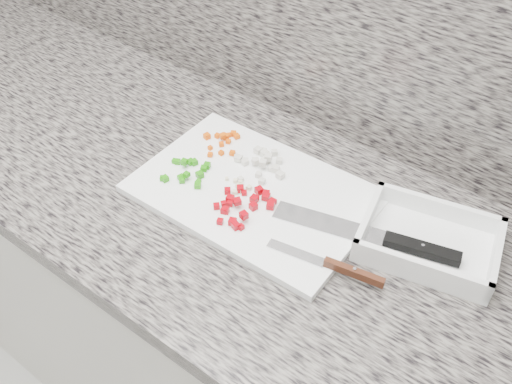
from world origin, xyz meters
The scene contains 11 objects.
cabinet centered at (0.00, 1.44, 0.43)m, with size 3.92×0.62×0.86m, color white.
countertop centered at (0.00, 1.44, 0.88)m, with size 3.96×0.64×0.04m, color slate.
cutting_board centered at (0.06, 1.47, 0.91)m, with size 0.45×0.30×0.02m, color white.
carrot_pile centered at (-0.08, 1.55, 0.92)m, with size 0.09×0.10×0.02m.
onion_pile centered at (0.03, 1.54, 0.92)m, with size 0.12×0.12×0.02m.
green_pepper_pile centered at (-0.07, 1.42, 0.92)m, with size 0.10×0.10×0.02m.
red_pepper_pile centered at (0.08, 1.42, 0.92)m, with size 0.11×0.12×0.02m.
garlic_pile centered at (0.04, 1.45, 0.92)m, with size 0.06×0.04×0.01m.
chef_knife centered at (0.33, 1.50, 0.92)m, with size 0.33×0.12×0.02m.
paring_knife centered at (0.29, 1.39, 0.92)m, with size 0.21×0.05×0.02m.
tray centered at (0.39, 1.54, 0.92)m, with size 0.26×0.21×0.05m.
Camera 1 is at (0.55, 0.82, 1.67)m, focal length 40.00 mm.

